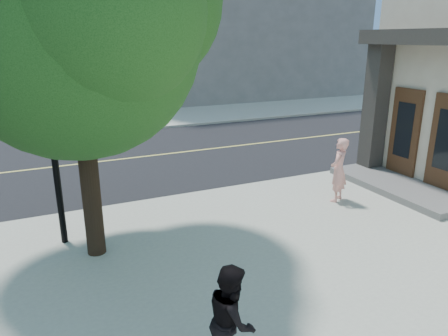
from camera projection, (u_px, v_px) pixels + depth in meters
name	position (u px, v px, depth m)	size (l,w,h in m)	color
ground	(42.00, 220.00, 10.01)	(140.00, 140.00, 0.00)	black
road_ew	(37.00, 169.00, 13.91)	(140.00, 9.00, 0.01)	black
sidewalk_ne	(211.00, 91.00, 34.00)	(29.00, 25.00, 0.12)	#AAAB9B
man_on_phone	(339.00, 170.00, 10.68)	(0.61, 0.40, 1.67)	#F7A093
pedestrian	(232.00, 320.00, 5.12)	(0.73, 0.57, 1.51)	black
street_tree	(79.00, 1.00, 6.95)	(5.45, 4.96, 7.24)	black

